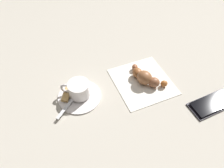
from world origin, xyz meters
TOP-DOWN VIEW (x-y plane):
  - ground_plane at (0.00, 0.00)m, footprint 1.80×1.80m
  - saucer at (0.09, -0.02)m, footprint 0.14×0.14m
  - espresso_cup at (0.09, -0.03)m, footprint 0.08×0.07m
  - teaspoon at (0.11, -0.03)m, footprint 0.13×0.08m
  - sugar_packet at (0.12, -0.05)m, footprint 0.06×0.07m
  - napkin at (-0.11, 0.04)m, footprint 0.22×0.23m
  - croissant at (-0.11, 0.04)m, footprint 0.09×0.14m
  - cell_phone at (-0.23, 0.23)m, footprint 0.16×0.09m

SIDE VIEW (x-z plane):
  - ground_plane at x=0.00m, z-range 0.00..0.00m
  - napkin at x=-0.11m, z-range 0.00..0.00m
  - saucer at x=0.09m, z-range 0.00..0.01m
  - cell_phone at x=-0.23m, z-range 0.00..0.01m
  - teaspoon at x=0.11m, z-range 0.01..0.02m
  - sugar_packet at x=0.12m, z-range 0.01..0.02m
  - croissant at x=-0.11m, z-range 0.00..0.05m
  - espresso_cup at x=0.09m, z-range 0.01..0.06m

